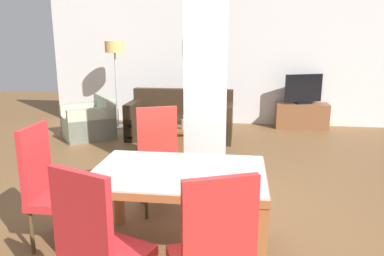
{
  "coord_description": "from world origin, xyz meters",
  "views": [
    {
      "loc": [
        0.49,
        -2.87,
        1.81
      ],
      "look_at": [
        0.0,
        0.86,
        0.89
      ],
      "focal_mm": 35.0,
      "sensor_mm": 36.0,
      "label": 1
    }
  ],
  "objects_px": {
    "dining_chair_near_left": "(98,245)",
    "dining_chair_near_right": "(213,252)",
    "dining_table": "(179,188)",
    "armchair": "(90,123)",
    "dining_chair_far_left": "(159,156)",
    "coffee_table": "(175,141)",
    "dining_chair_head_left": "(50,184)",
    "bottle": "(184,124)",
    "sofa": "(181,122)",
    "tv_screen": "(303,89)",
    "floor_lamp": "(115,55)",
    "tv_stand": "(302,116)"
  },
  "relations": [
    {
      "from": "dining_chair_near_left",
      "to": "dining_chair_near_right",
      "type": "distance_m",
      "value": 0.72
    },
    {
      "from": "dining_table",
      "to": "armchair",
      "type": "height_order",
      "value": "armchair"
    },
    {
      "from": "dining_table",
      "to": "dining_chair_near_left",
      "type": "bearing_deg",
      "value": -111.83
    },
    {
      "from": "dining_chair_far_left",
      "to": "coffee_table",
      "type": "height_order",
      "value": "dining_chair_far_left"
    },
    {
      "from": "dining_chair_head_left",
      "to": "bottle",
      "type": "bearing_deg",
      "value": 163.66
    },
    {
      "from": "sofa",
      "to": "tv_screen",
      "type": "height_order",
      "value": "tv_screen"
    },
    {
      "from": "coffee_table",
      "to": "tv_screen",
      "type": "xyz_separation_m",
      "value": [
        2.25,
        2.08,
        0.57
      ]
    },
    {
      "from": "dining_chair_near_left",
      "to": "coffee_table",
      "type": "xyz_separation_m",
      "value": [
        -0.16,
        3.63,
        -0.34
      ]
    },
    {
      "from": "dining_chair_far_left",
      "to": "dining_table",
      "type": "bearing_deg",
      "value": 90.0
    },
    {
      "from": "dining_chair_far_left",
      "to": "floor_lamp",
      "type": "xyz_separation_m",
      "value": [
        -1.65,
        3.52,
        0.91
      ]
    },
    {
      "from": "dining_chair_near_left",
      "to": "tv_stand",
      "type": "distance_m",
      "value": 6.09
    },
    {
      "from": "coffee_table",
      "to": "dining_chair_near_right",
      "type": "bearing_deg",
      "value": -76.42
    },
    {
      "from": "dining_table",
      "to": "sofa",
      "type": "bearing_deg",
      "value": 98.89
    },
    {
      "from": "armchair",
      "to": "coffee_table",
      "type": "xyz_separation_m",
      "value": [
        1.74,
        -0.82,
        -0.05
      ]
    },
    {
      "from": "armchair",
      "to": "tv_stand",
      "type": "relative_size",
      "value": 1.12
    },
    {
      "from": "dining_table",
      "to": "tv_stand",
      "type": "height_order",
      "value": "dining_table"
    },
    {
      "from": "armchair",
      "to": "floor_lamp",
      "type": "xyz_separation_m",
      "value": [
        0.25,
        0.85,
        1.2
      ]
    },
    {
      "from": "dining_chair_far_left",
      "to": "armchair",
      "type": "bearing_deg",
      "value": -76.63
    },
    {
      "from": "dining_table",
      "to": "tv_stand",
      "type": "relative_size",
      "value": 1.39
    },
    {
      "from": "dining_chair_near_right",
      "to": "floor_lamp",
      "type": "xyz_separation_m",
      "value": [
        -2.37,
        5.29,
        0.91
      ]
    },
    {
      "from": "dining_chair_far_left",
      "to": "sofa",
      "type": "height_order",
      "value": "dining_chair_far_left"
    },
    {
      "from": "dining_chair_far_left",
      "to": "floor_lamp",
      "type": "distance_m",
      "value": 4.0
    },
    {
      "from": "coffee_table",
      "to": "tv_stand",
      "type": "distance_m",
      "value": 3.07
    },
    {
      "from": "sofa",
      "to": "armchair",
      "type": "distance_m",
      "value": 1.68
    },
    {
      "from": "sofa",
      "to": "armchair",
      "type": "relative_size",
      "value": 1.63
    },
    {
      "from": "coffee_table",
      "to": "floor_lamp",
      "type": "height_order",
      "value": "floor_lamp"
    },
    {
      "from": "armchair",
      "to": "dining_table",
      "type": "bearing_deg",
      "value": 176.39
    },
    {
      "from": "dining_chair_head_left",
      "to": "bottle",
      "type": "height_order",
      "value": "dining_chair_head_left"
    },
    {
      "from": "dining_table",
      "to": "bottle",
      "type": "bearing_deg",
      "value": 97.71
    },
    {
      "from": "dining_chair_near_right",
      "to": "floor_lamp",
      "type": "bearing_deg",
      "value": 92.0
    },
    {
      "from": "dining_chair_near_left",
      "to": "floor_lamp",
      "type": "relative_size",
      "value": 0.62
    },
    {
      "from": "dining_chair_near_right",
      "to": "bottle",
      "type": "xyz_separation_m",
      "value": [
        -0.72,
        3.54,
        -0.05
      ]
    },
    {
      "from": "sofa",
      "to": "coffee_table",
      "type": "height_order",
      "value": "sofa"
    },
    {
      "from": "coffee_table",
      "to": "bottle",
      "type": "bearing_deg",
      "value": -26.97
    },
    {
      "from": "sofa",
      "to": "armchair",
      "type": "bearing_deg",
      "value": 6.77
    },
    {
      "from": "tv_stand",
      "to": "coffee_table",
      "type": "bearing_deg",
      "value": -137.31
    },
    {
      "from": "floor_lamp",
      "to": "tv_stand",
      "type": "bearing_deg",
      "value": 6.24
    },
    {
      "from": "dining_table",
      "to": "armchair",
      "type": "bearing_deg",
      "value": 122.34
    },
    {
      "from": "armchair",
      "to": "tv_stand",
      "type": "xyz_separation_m",
      "value": [
        3.99,
        1.25,
        -0.02
      ]
    },
    {
      "from": "sofa",
      "to": "tv_screen",
      "type": "relative_size",
      "value": 2.48
    },
    {
      "from": "dining_chair_near_left",
      "to": "bottle",
      "type": "height_order",
      "value": "dining_chair_near_left"
    },
    {
      "from": "dining_table",
      "to": "armchair",
      "type": "relative_size",
      "value": 1.24
    },
    {
      "from": "coffee_table",
      "to": "tv_screen",
      "type": "height_order",
      "value": "tv_screen"
    },
    {
      "from": "dining_chair_near_left",
      "to": "tv_stand",
      "type": "relative_size",
      "value": 1.05
    },
    {
      "from": "dining_chair_near_left",
      "to": "armchair",
      "type": "height_order",
      "value": "dining_chair_near_left"
    },
    {
      "from": "dining_chair_near_left",
      "to": "dining_table",
      "type": "bearing_deg",
      "value": 90.0
    },
    {
      "from": "tv_stand",
      "to": "dining_chair_head_left",
      "type": "bearing_deg",
      "value": -120.83
    },
    {
      "from": "dining_table",
      "to": "dining_chair_far_left",
      "type": "distance_m",
      "value": 0.96
    },
    {
      "from": "dining_table",
      "to": "floor_lamp",
      "type": "relative_size",
      "value": 0.83
    },
    {
      "from": "dining_table",
      "to": "armchair",
      "type": "xyz_separation_m",
      "value": [
        -2.26,
        3.57,
        -0.32
      ]
    }
  ]
}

